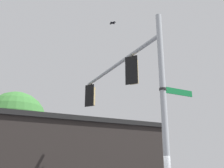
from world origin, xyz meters
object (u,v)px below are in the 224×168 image
at_px(traffic_light_nearest_pole, 133,71).
at_px(bird_flying, 113,23).
at_px(traffic_light_mid_inner, 91,96).
at_px(street_name_sign, 173,91).

xyz_separation_m(traffic_light_nearest_pole, bird_flying, (-1.53, 1.22, 3.34)).
relative_size(traffic_light_mid_inner, street_name_sign, 1.10).
bearing_deg(street_name_sign, traffic_light_mid_inner, 147.64).
xyz_separation_m(traffic_light_mid_inner, bird_flying, (1.98, -1.37, 3.34)).
bearing_deg(bird_flying, traffic_light_nearest_pole, -38.43).
xyz_separation_m(traffic_light_nearest_pole, traffic_light_mid_inner, (-3.52, 2.58, 0.00)).
bearing_deg(traffic_light_nearest_pole, bird_flying, 141.57).
relative_size(traffic_light_nearest_pole, traffic_light_mid_inner, 1.00).
bearing_deg(street_name_sign, bird_flying, 149.04).
bearing_deg(traffic_light_mid_inner, traffic_light_nearest_pole, -36.31).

